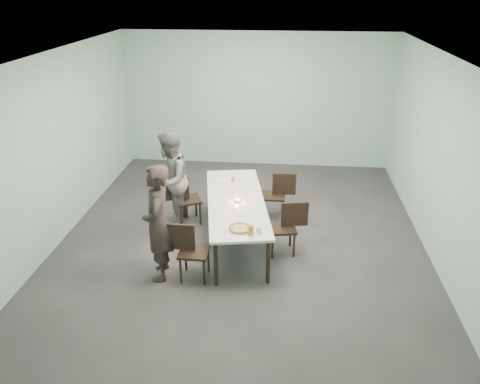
# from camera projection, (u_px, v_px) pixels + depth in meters

# --- Properties ---
(ground) EXTENTS (7.00, 7.00, 0.00)m
(ground) POSITION_uv_depth(u_px,v_px,m) (242.00, 237.00, 7.95)
(ground) COLOR #333335
(ground) RESTS_ON ground
(room_shell) EXTENTS (6.02, 7.02, 3.01)m
(room_shell) POSITION_uv_depth(u_px,v_px,m) (242.00, 121.00, 7.10)
(room_shell) COLOR #A5D0C6
(room_shell) RESTS_ON ground
(table) EXTENTS (1.34, 2.72, 0.75)m
(table) POSITION_uv_depth(u_px,v_px,m) (236.00, 203.00, 7.54)
(table) COLOR white
(table) RESTS_ON ground
(chair_near_left) EXTENTS (0.61, 0.42, 0.87)m
(chair_near_left) POSITION_uv_depth(u_px,v_px,m) (188.00, 247.00, 6.67)
(chair_near_left) COLOR black
(chair_near_left) RESTS_ON ground
(chair_far_left) EXTENTS (0.65, 0.55, 0.87)m
(chair_far_left) POSITION_uv_depth(u_px,v_px,m) (184.00, 197.00, 8.22)
(chair_far_left) COLOR black
(chair_far_left) RESTS_ON ground
(chair_near_right) EXTENTS (0.64, 0.49, 0.87)m
(chair_near_right) POSITION_uv_depth(u_px,v_px,m) (287.00, 224.00, 7.31)
(chair_near_right) COLOR black
(chair_near_right) RESTS_ON ground
(chair_far_right) EXTENTS (0.61, 0.43, 0.87)m
(chair_far_right) POSITION_uv_depth(u_px,v_px,m) (278.00, 192.00, 8.40)
(chair_far_right) COLOR black
(chair_far_right) RESTS_ON ground
(diner_near) EXTENTS (0.52, 0.70, 1.74)m
(diner_near) POSITION_uv_depth(u_px,v_px,m) (158.00, 223.00, 6.56)
(diner_near) COLOR black
(diner_near) RESTS_ON ground
(diner_far) EXTENTS (0.68, 0.86, 1.70)m
(diner_far) POSITION_uv_depth(u_px,v_px,m) (170.00, 179.00, 8.04)
(diner_far) COLOR slate
(diner_far) RESTS_ON ground
(pizza) EXTENTS (0.34, 0.34, 0.04)m
(pizza) POSITION_uv_depth(u_px,v_px,m) (240.00, 229.00, 6.63)
(pizza) COLOR white
(pizza) RESTS_ON table
(side_plate) EXTENTS (0.18, 0.18, 0.01)m
(side_plate) POSITION_uv_depth(u_px,v_px,m) (243.00, 212.00, 7.13)
(side_plate) COLOR white
(side_plate) RESTS_ON table
(beer_glass) EXTENTS (0.08, 0.08, 0.15)m
(beer_glass) POSITION_uv_depth(u_px,v_px,m) (251.00, 230.00, 6.47)
(beer_glass) COLOR #BA7F28
(beer_glass) RESTS_ON table
(water_tumbler) EXTENTS (0.08, 0.08, 0.09)m
(water_tumbler) POSITION_uv_depth(u_px,v_px,m) (259.00, 229.00, 6.55)
(water_tumbler) COLOR silver
(water_tumbler) RESTS_ON table
(tealight) EXTENTS (0.06, 0.06, 0.05)m
(tealight) POSITION_uv_depth(u_px,v_px,m) (237.00, 201.00, 7.46)
(tealight) COLOR silver
(tealight) RESTS_ON table
(amber_tumbler) EXTENTS (0.07, 0.07, 0.08)m
(amber_tumbler) POSITION_uv_depth(u_px,v_px,m) (233.00, 179.00, 8.21)
(amber_tumbler) COLOR #BA7F28
(amber_tumbler) RESTS_ON table
(menu) EXTENTS (0.33, 0.27, 0.01)m
(menu) POSITION_uv_depth(u_px,v_px,m) (224.00, 180.00, 8.27)
(menu) COLOR silver
(menu) RESTS_ON table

